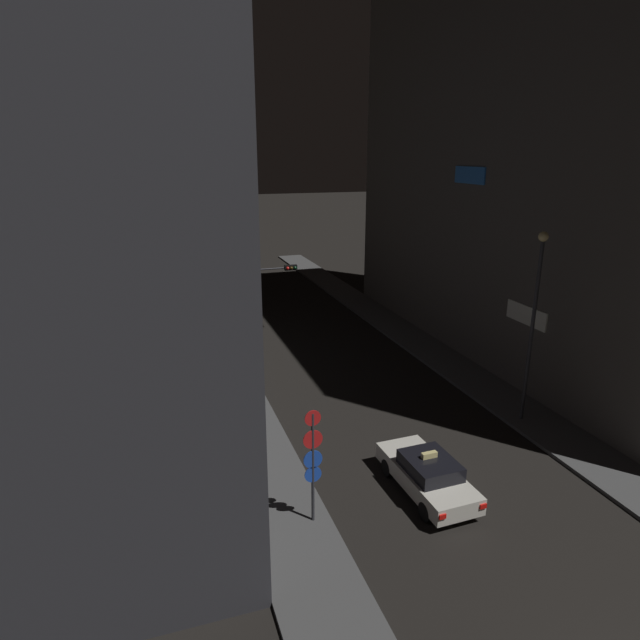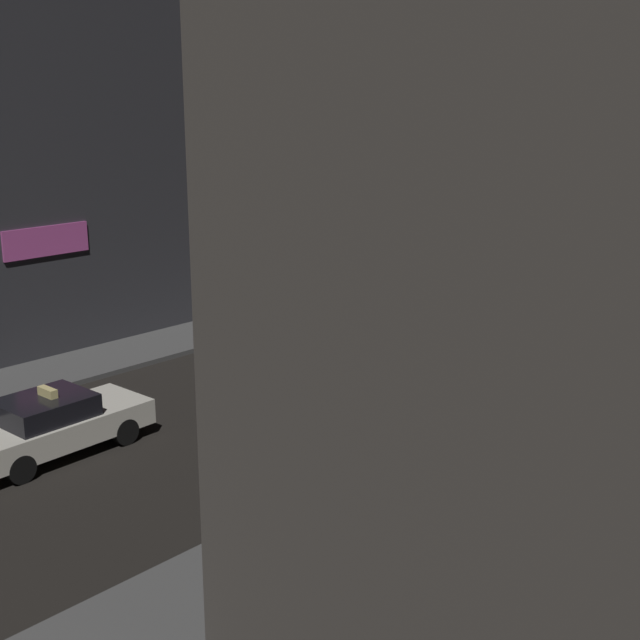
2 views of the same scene
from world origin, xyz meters
name	(u,v)px [view 2 (image 2 of 2)]	position (x,y,z in m)	size (l,w,h in m)	color
sidewalk_left	(355,294)	(-6.10, 26.29, 0.07)	(2.63, 56.57, 0.15)	#4C4C4C
building_facade_left	(70,24)	(-12.74, 18.13, 10.39)	(10.72, 23.43, 20.79)	#333338
taxi	(52,424)	(-1.07, 9.64, 0.74)	(1.94, 4.51, 1.62)	silver
traffic_light_overhead	(445,214)	(-2.93, 27.89, 3.46)	(4.06, 0.42, 4.72)	#2D2D33
traffic_light_left_kerb	(371,247)	(-4.54, 25.35, 2.34)	(0.80, 0.42, 3.22)	#2D2D33
street_lamp_near_block	(372,248)	(5.55, 13.00, 5.18)	(0.41, 0.41, 8.32)	#2D2D33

